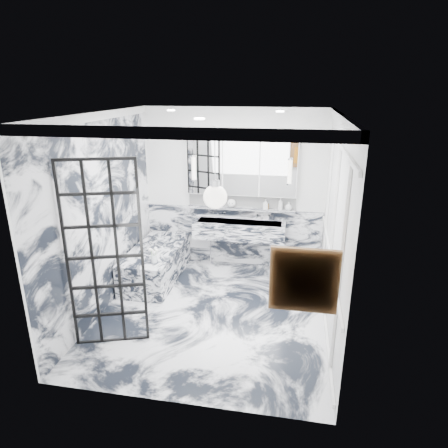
% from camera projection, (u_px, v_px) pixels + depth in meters
% --- Properties ---
extents(floor, '(3.60, 3.60, 0.00)m').
position_uv_depth(floor, '(213.00, 312.00, 5.82)').
color(floor, silver).
rests_on(floor, ground).
extents(ceiling, '(3.60, 3.60, 0.00)m').
position_uv_depth(ceiling, '(211.00, 113.00, 4.91)').
color(ceiling, white).
rests_on(ceiling, wall_back).
extents(wall_back, '(3.60, 0.00, 3.60)m').
position_uv_depth(wall_back, '(233.00, 189.00, 7.04)').
color(wall_back, white).
rests_on(wall_back, floor).
extents(wall_front, '(3.60, 0.00, 3.60)m').
position_uv_depth(wall_front, '(171.00, 282.00, 3.69)').
color(wall_front, white).
rests_on(wall_front, floor).
extents(wall_left, '(0.00, 3.60, 3.60)m').
position_uv_depth(wall_left, '(102.00, 214.00, 5.64)').
color(wall_left, white).
rests_on(wall_left, floor).
extents(wall_right, '(0.00, 3.60, 3.60)m').
position_uv_depth(wall_right, '(335.00, 228.00, 5.09)').
color(wall_right, white).
rests_on(wall_right, floor).
extents(marble_clad_back, '(3.18, 0.05, 1.05)m').
position_uv_depth(marble_clad_back, '(233.00, 236.00, 7.30)').
color(marble_clad_back, silver).
rests_on(marble_clad_back, floor).
extents(marble_clad_left, '(0.02, 3.56, 2.68)m').
position_uv_depth(marble_clad_left, '(103.00, 219.00, 5.66)').
color(marble_clad_left, silver).
rests_on(marble_clad_left, floor).
extents(panel_molding, '(0.03, 3.40, 2.30)m').
position_uv_depth(panel_molding, '(332.00, 235.00, 5.13)').
color(panel_molding, white).
rests_on(panel_molding, floor).
extents(soap_bottle_a, '(0.10, 0.10, 0.21)m').
position_uv_depth(soap_bottle_a, '(280.00, 204.00, 6.88)').
color(soap_bottle_a, '#8C5919').
rests_on(soap_bottle_a, ledge).
extents(soap_bottle_b, '(0.09, 0.09, 0.18)m').
position_uv_depth(soap_bottle_b, '(266.00, 204.00, 6.93)').
color(soap_bottle_b, '#4C4C51').
rests_on(soap_bottle_b, ledge).
extents(soap_bottle_c, '(0.14, 0.14, 0.15)m').
position_uv_depth(soap_bottle_c, '(289.00, 206.00, 6.86)').
color(soap_bottle_c, silver).
rests_on(soap_bottle_c, ledge).
extents(face_pot, '(0.15, 0.15, 0.15)m').
position_uv_depth(face_pot, '(232.00, 203.00, 7.03)').
color(face_pot, white).
rests_on(face_pot, ledge).
extents(amber_bottle, '(0.04, 0.04, 0.10)m').
position_uv_depth(amber_bottle, '(267.00, 206.00, 6.93)').
color(amber_bottle, '#8C5919').
rests_on(amber_bottle, ledge).
extents(flower_vase, '(0.08, 0.08, 0.12)m').
position_uv_depth(flower_vase, '(154.00, 259.00, 6.12)').
color(flower_vase, silver).
rests_on(flower_vase, bathtub).
extents(crittall_door, '(0.85, 0.31, 2.36)m').
position_uv_depth(crittall_door, '(105.00, 257.00, 4.78)').
color(crittall_door, black).
rests_on(crittall_door, floor).
extents(artwork, '(0.50, 0.05, 0.50)m').
position_uv_depth(artwork, '(304.00, 280.00, 3.49)').
color(artwork, '#C17913').
rests_on(artwork, wall_front).
extents(pendant_light, '(0.25, 0.25, 0.25)m').
position_uv_depth(pendant_light, '(215.00, 197.00, 4.12)').
color(pendant_light, white).
rests_on(pendant_light, ceiling).
extents(trough_sink, '(1.60, 0.45, 0.30)m').
position_uv_depth(trough_sink, '(239.00, 230.00, 7.00)').
color(trough_sink, silver).
rests_on(trough_sink, wall_back).
extents(ledge, '(1.90, 0.14, 0.04)m').
position_uv_depth(ledge, '(241.00, 209.00, 7.05)').
color(ledge, silver).
rests_on(ledge, wall_back).
extents(subway_tile, '(1.90, 0.03, 0.23)m').
position_uv_depth(subway_tile, '(242.00, 200.00, 7.06)').
color(subway_tile, white).
rests_on(subway_tile, wall_back).
extents(mirror_cabinet, '(1.90, 0.16, 1.00)m').
position_uv_depth(mirror_cabinet, '(242.00, 167.00, 6.81)').
color(mirror_cabinet, white).
rests_on(mirror_cabinet, wall_back).
extents(sconce_left, '(0.07, 0.07, 0.40)m').
position_uv_depth(sconce_left, '(194.00, 168.00, 6.87)').
color(sconce_left, white).
rests_on(sconce_left, mirror_cabinet).
extents(sconce_right, '(0.07, 0.07, 0.40)m').
position_uv_depth(sconce_right, '(290.00, 172.00, 6.59)').
color(sconce_right, white).
rests_on(sconce_right, mirror_cabinet).
extents(bathtub, '(0.75, 1.65, 0.55)m').
position_uv_depth(bathtub, '(156.00, 263.00, 6.77)').
color(bathtub, silver).
rests_on(bathtub, floor).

